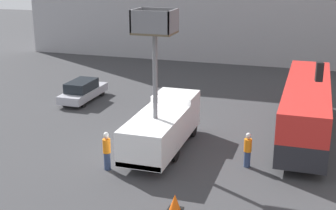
% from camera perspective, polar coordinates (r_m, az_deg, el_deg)
% --- Properties ---
extents(ground_plane, '(120.00, 120.00, 0.00)m').
position_cam_1_polar(ground_plane, '(25.83, -0.84, -5.01)').
color(ground_plane, '#38383A').
extents(utility_truck, '(2.31, 7.26, 7.59)m').
position_cam_1_polar(utility_truck, '(24.81, -0.63, -2.22)').
color(utility_truck, white).
rests_on(utility_truck, ground_plane).
extents(city_bus, '(2.44, 12.24, 3.17)m').
position_cam_1_polar(city_bus, '(27.78, 16.49, -0.03)').
color(city_bus, '#232328').
rests_on(city_bus, ground_plane).
extents(road_worker_near_truck, '(0.38, 0.38, 1.94)m').
position_cam_1_polar(road_worker_near_truck, '(22.87, -7.47, -5.55)').
color(road_worker_near_truck, navy).
rests_on(road_worker_near_truck, ground_plane).
extents(road_worker_directing, '(0.38, 0.38, 1.79)m').
position_cam_1_polar(road_worker_directing, '(23.34, 9.68, -5.43)').
color(road_worker_directing, navy).
rests_on(road_worker_directing, ground_plane).
extents(traffic_cone_near_truck, '(0.61, 0.61, 0.70)m').
position_cam_1_polar(traffic_cone_near_truck, '(19.48, 0.85, -11.83)').
color(traffic_cone_near_truck, black).
rests_on(traffic_cone_near_truck, ground_plane).
extents(parked_car_curbside, '(1.71, 4.72, 1.53)m').
position_cam_1_polar(parked_car_curbside, '(34.27, -10.35, 1.74)').
color(parked_car_curbside, '#A8A8B2').
rests_on(parked_car_curbside, ground_plane).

